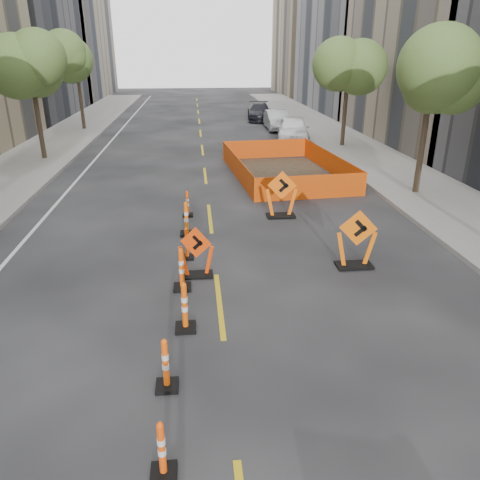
{
  "coord_description": "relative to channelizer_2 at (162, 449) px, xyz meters",
  "views": [
    {
      "loc": [
        -0.44,
        -5.5,
        5.49
      ],
      "look_at": [
        0.59,
        5.18,
        1.1
      ],
      "focal_mm": 35.0,
      "sensor_mm": 36.0,
      "label": 1
    }
  ],
  "objects": [
    {
      "name": "ground_plane",
      "position": [
        1.03,
        0.64,
        -0.47
      ],
      "size": [
        140.0,
        140.0,
        0.0
      ],
      "primitive_type": "plane",
      "color": "black"
    },
    {
      "name": "sidewalk_right",
      "position": [
        10.03,
        12.64,
        -0.39
      ],
      "size": [
        4.0,
        90.0,
        0.15
      ],
      "primitive_type": "cube",
      "color": "gray",
      "rests_on": "ground"
    },
    {
      "name": "bld_left_e",
      "position": [
        -15.97,
        56.24,
        9.53
      ],
      "size": [
        12.0,
        20.0,
        20.0
      ],
      "primitive_type": "cube",
      "color": "gray",
      "rests_on": "ground"
    },
    {
      "name": "bld_right_e",
      "position": [
        18.03,
        59.24,
        7.53
      ],
      "size": [
        12.0,
        14.0,
        16.0
      ],
      "primitive_type": "cube",
      "color": "tan",
      "rests_on": "ground"
    },
    {
      "name": "tree_l_c",
      "position": [
        -7.37,
        20.64,
        4.06
      ],
      "size": [
        2.8,
        2.8,
        5.95
      ],
      "color": "#382B1E",
      "rests_on": "ground"
    },
    {
      "name": "tree_l_d",
      "position": [
        -7.37,
        30.64,
        4.06
      ],
      "size": [
        2.8,
        2.8,
        5.95
      ],
      "color": "#382B1E",
      "rests_on": "ground"
    },
    {
      "name": "tree_r_b",
      "position": [
        9.43,
        12.64,
        4.06
      ],
      "size": [
        2.8,
        2.8,
        5.95
      ],
      "color": "#382B1E",
      "rests_on": "ground"
    },
    {
      "name": "tree_r_c",
      "position": [
        9.43,
        22.64,
        4.06
      ],
      "size": [
        2.8,
        2.8,
        5.95
      ],
      "color": "#382B1E",
      "rests_on": "ground"
    },
    {
      "name": "channelizer_2",
      "position": [
        0.0,
        0.0,
        0.0
      ],
      "size": [
        0.37,
        0.37,
        0.93
      ],
      "primitive_type": null,
      "color": "#F7480A",
      "rests_on": "ground"
    },
    {
      "name": "channelizer_3",
      "position": [
        -0.04,
        1.82,
        0.03
      ],
      "size": [
        0.39,
        0.39,
        1.0
      ],
      "primitive_type": null,
      "color": "#FF540A",
      "rests_on": "ground"
    },
    {
      "name": "channelizer_4",
      "position": [
        0.26,
        3.64,
        0.09
      ],
      "size": [
        0.44,
        0.44,
        1.11
      ],
      "primitive_type": null,
      "color": "#E75109",
      "rests_on": "ground"
    },
    {
      "name": "channelizer_5",
      "position": [
        0.17,
        5.46,
        0.08
      ],
      "size": [
        0.43,
        0.43,
        1.09
      ],
      "primitive_type": null,
      "color": "#EB5009",
      "rests_on": "ground"
    },
    {
      "name": "channelizer_6",
      "position": [
        0.27,
        7.28,
        -0.0
      ],
      "size": [
        0.37,
        0.37,
        0.93
      ],
      "primitive_type": null,
      "color": "#E34909",
      "rests_on": "ground"
    },
    {
      "name": "channelizer_7",
      "position": [
        0.25,
        9.11,
        0.08
      ],
      "size": [
        0.43,
        0.43,
        1.1
      ],
      "primitive_type": null,
      "color": "#EF5E0A",
      "rests_on": "ground"
    },
    {
      "name": "channelizer_8",
      "position": [
        0.26,
        10.93,
        -0.01
      ],
      "size": [
        0.36,
        0.36,
        0.92
      ],
      "primitive_type": null,
      "color": "#E94609",
      "rests_on": "ground"
    },
    {
      "name": "chevron_sign_left",
      "position": [
        0.53,
        6.13,
        0.22
      ],
      "size": [
        1.05,
        0.84,
        1.38
      ],
      "primitive_type": null,
      "rotation": [
        0.0,
        0.0,
        -0.36
      ],
      "color": "#EA4009",
      "rests_on": "ground"
    },
    {
      "name": "chevron_sign_center",
      "position": [
        3.53,
        10.53,
        0.36
      ],
      "size": [
        1.19,
        0.83,
        1.66
      ],
      "primitive_type": null,
      "rotation": [
        0.0,
        0.0,
        -0.16
      ],
      "color": "#FE610A",
      "rests_on": "ground"
    },
    {
      "name": "chevron_sign_right",
      "position": [
        4.79,
        6.29,
        0.35
      ],
      "size": [
        1.21,
        0.88,
        1.63
      ],
      "primitive_type": null,
      "rotation": [
        0.0,
        0.0,
        -0.23
      ],
      "color": "orange",
      "rests_on": "ground"
    },
    {
      "name": "safety_fence",
      "position": [
        4.73,
        16.35,
        0.02
      ],
      "size": [
        5.23,
        8.11,
        0.97
      ],
      "primitive_type": null,
      "rotation": [
        0.0,
        0.0,
        0.09
      ],
      "color": "#DC3D0B",
      "rests_on": "ground"
    },
    {
      "name": "parked_car_near",
      "position": [
        6.81,
        24.62,
        0.35
      ],
      "size": [
        2.7,
        5.05,
        1.63
      ],
      "primitive_type": "imported",
      "rotation": [
        0.0,
        0.0,
        -0.17
      ],
      "color": "white",
      "rests_on": "ground"
    },
    {
      "name": "parked_car_mid",
      "position": [
        6.63,
        29.69,
        0.22
      ],
      "size": [
        1.5,
        4.17,
        1.37
      ],
      "primitive_type": "imported",
      "rotation": [
        0.0,
        0.0,
        -0.01
      ],
      "color": "#A3A4A8",
      "rests_on": "ground"
    },
    {
      "name": "parked_car_far",
      "position": [
        6.05,
        34.72,
        0.22
      ],
      "size": [
        2.34,
        4.86,
        1.37
      ],
      "primitive_type": "imported",
      "rotation": [
        0.0,
        0.0,
        -0.09
      ],
      "color": "black",
      "rests_on": "ground"
    }
  ]
}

